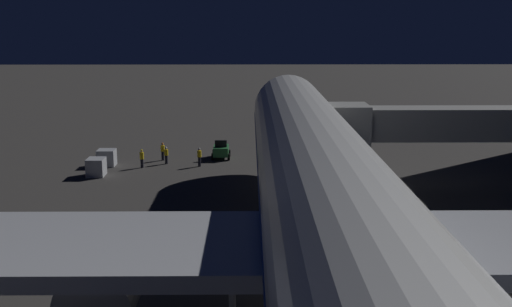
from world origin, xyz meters
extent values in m
plane|color=#383533|center=(0.00, 0.00, 0.00)|extent=(320.00, 320.00, 0.00)
cylinder|color=silver|center=(0.00, 6.07, 6.00)|extent=(6.07, 58.22, 6.07)
sphere|color=silver|center=(0.00, -23.04, 6.00)|extent=(5.95, 5.95, 5.95)
cube|color=navy|center=(0.00, 6.07, 5.54)|extent=(6.14, 55.89, 0.50)
cube|color=black|center=(0.00, -21.21, 7.06)|extent=(3.34, 1.40, 0.90)
cube|color=#B7BABF|center=(0.00, 9.45, 4.93)|extent=(54.40, 7.43, 0.70)
cylinder|color=#B7BABF|center=(9.70, 8.45, 2.85)|extent=(3.17, 5.02, 3.17)
cylinder|color=black|center=(9.70, 5.94, 2.85)|extent=(2.69, 0.15, 2.69)
cylinder|color=#B7BABF|center=(0.00, -19.54, 2.38)|extent=(0.28, 0.28, 2.36)
cylinder|color=black|center=(0.00, -19.54, 0.60)|extent=(0.45, 1.20, 1.20)
cube|color=#9E9E99|center=(-15.84, -14.39, 6.00)|extent=(23.47, 2.60, 2.50)
cube|color=#9E9E99|center=(-4.10, -14.39, 6.00)|extent=(3.20, 3.40, 3.00)
cube|color=black|center=(-2.70, -14.39, 6.00)|extent=(0.70, 3.20, 2.70)
cylinder|color=#B7BABF|center=(-5.10, -14.39, 2.37)|extent=(0.56, 0.56, 4.75)
cylinder|color=black|center=(-5.70, -14.39, 0.30)|extent=(0.25, 0.60, 0.60)
cylinder|color=black|center=(-4.50, -14.39, 0.30)|extent=(0.25, 0.60, 0.60)
cube|color=#287038|center=(6.43, -28.90, 0.80)|extent=(1.50, 2.60, 0.90)
cube|color=black|center=(6.43, -28.51, 1.60)|extent=(1.20, 0.20, 0.70)
cylinder|color=black|center=(5.62, -29.81, 0.35)|extent=(0.24, 0.70, 0.70)
cylinder|color=black|center=(7.24, -29.81, 0.35)|extent=(0.24, 0.70, 0.70)
cylinder|color=black|center=(5.62, -27.99, 0.35)|extent=(0.24, 0.70, 0.70)
cylinder|color=black|center=(7.24, -27.99, 0.35)|extent=(0.24, 0.70, 0.70)
cube|color=#B7BABF|center=(17.39, -25.75, 0.79)|extent=(1.68, 1.60, 1.58)
cube|color=#B7BABF|center=(17.45, -21.77, 0.80)|extent=(1.54, 1.80, 1.61)
cylinder|color=black|center=(12.26, -28.01, 0.46)|extent=(0.28, 0.28, 0.92)
cylinder|color=yellow|center=(12.26, -28.01, 1.22)|extent=(0.40, 0.40, 0.60)
sphere|color=tan|center=(12.26, -28.01, 1.64)|extent=(0.24, 0.24, 0.24)
sphere|color=orange|center=(12.26, -28.01, 1.69)|extent=(0.23, 0.23, 0.23)
cylinder|color=black|center=(13.82, -24.86, 0.42)|extent=(0.28, 0.28, 0.85)
cylinder|color=yellow|center=(13.82, -24.86, 1.18)|extent=(0.40, 0.40, 0.66)
sphere|color=tan|center=(13.82, -24.86, 1.63)|extent=(0.24, 0.24, 0.24)
sphere|color=yellow|center=(13.82, -24.86, 1.68)|extent=(0.23, 0.23, 0.23)
cylinder|color=black|center=(8.36, -25.30, 0.47)|extent=(0.28, 0.28, 0.94)
cylinder|color=yellow|center=(8.36, -25.30, 1.25)|extent=(0.40, 0.40, 0.62)
sphere|color=tan|center=(8.36, -25.30, 1.68)|extent=(0.24, 0.24, 0.24)
sphere|color=white|center=(8.36, -25.30, 1.73)|extent=(0.23, 0.23, 0.23)
cylinder|color=black|center=(11.70, -26.43, 0.43)|extent=(0.28, 0.28, 0.86)
cylinder|color=yellow|center=(11.70, -26.43, 1.14)|extent=(0.40, 0.40, 0.57)
sphere|color=tan|center=(11.70, -26.43, 1.55)|extent=(0.24, 0.24, 0.24)
sphere|color=white|center=(11.70, -26.43, 1.60)|extent=(0.23, 0.23, 0.23)
cone|color=orange|center=(-2.20, -25.04, 0.28)|extent=(0.36, 0.36, 0.55)
cone|color=orange|center=(2.20, -25.04, 0.28)|extent=(0.36, 0.36, 0.55)
camera|label=1|loc=(3.49, 33.45, 14.05)|focal=43.86mm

